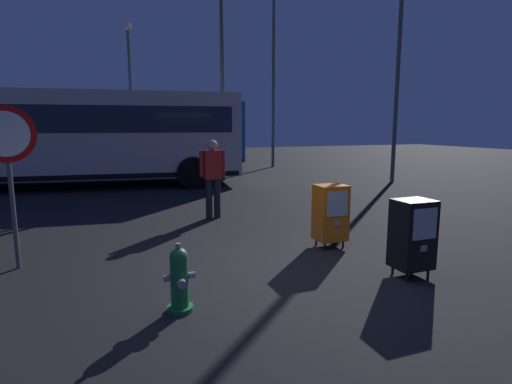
% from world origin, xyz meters
% --- Properties ---
extents(ground_plane, '(60.00, 60.00, 0.00)m').
position_xyz_m(ground_plane, '(0.00, 0.00, 0.00)').
color(ground_plane, black).
extents(fire_hydrant, '(0.33, 0.32, 0.75)m').
position_xyz_m(fire_hydrant, '(-1.30, -0.74, 0.35)').
color(fire_hydrant, '#1E7238').
rests_on(fire_hydrant, ground_plane).
extents(newspaper_box_primary, '(0.48, 0.42, 1.02)m').
position_xyz_m(newspaper_box_primary, '(1.41, 0.73, 0.57)').
color(newspaper_box_primary, black).
rests_on(newspaper_box_primary, ground_plane).
extents(newspaper_box_secondary, '(0.48, 0.42, 1.02)m').
position_xyz_m(newspaper_box_secondary, '(1.72, -0.79, 0.57)').
color(newspaper_box_secondary, black).
rests_on(newspaper_box_secondary, ground_plane).
extents(stop_sign, '(0.71, 0.31, 2.23)m').
position_xyz_m(stop_sign, '(-3.16, 1.37, 1.60)').
color(stop_sign, '#4C4F54').
rests_on(stop_sign, ground_plane).
extents(pedestrian, '(0.55, 0.22, 1.67)m').
position_xyz_m(pedestrian, '(0.17, 3.44, 0.95)').
color(pedestrian, black).
rests_on(pedestrian, ground_plane).
extents(bus_near, '(10.72, 3.77, 3.00)m').
position_xyz_m(bus_near, '(-2.85, 9.37, 1.71)').
color(bus_near, beige).
rests_on(bus_near, ground_plane).
extents(bus_far, '(10.55, 2.95, 3.00)m').
position_xyz_m(bus_far, '(-1.32, 13.31, 1.71)').
color(bus_far, '#19519E').
rests_on(bus_far, ground_plane).
extents(street_light_near_left, '(0.32, 0.32, 8.12)m').
position_xyz_m(street_light_near_left, '(5.70, 13.13, 4.64)').
color(street_light_near_left, '#4C4F54').
rests_on(street_light_near_left, ground_plane).
extents(street_light_near_right, '(0.32, 0.32, 6.93)m').
position_xyz_m(street_light_near_right, '(2.10, 9.27, 4.02)').
color(street_light_near_right, '#4C4F54').
rests_on(street_light_near_right, ground_plane).
extents(street_light_far_left, '(0.32, 0.32, 6.34)m').
position_xyz_m(street_light_far_left, '(-0.63, 14.39, 3.72)').
color(street_light_far_left, '#4C4F54').
rests_on(street_light_far_left, ground_plane).
extents(street_light_far_right, '(0.32, 0.32, 7.64)m').
position_xyz_m(street_light_far_right, '(7.51, 6.70, 4.39)').
color(street_light_far_right, '#4C4F54').
rests_on(street_light_far_right, ground_plane).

